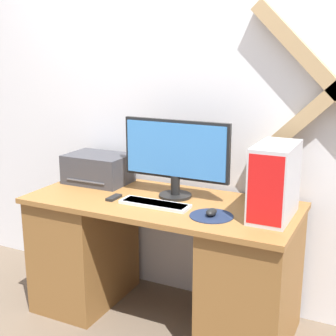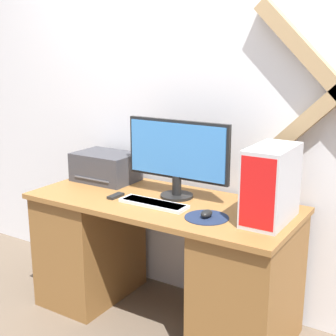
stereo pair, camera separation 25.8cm
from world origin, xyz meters
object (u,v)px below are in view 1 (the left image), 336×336
Objects in this scene: monitor at (176,154)px; keyboard at (155,204)px; printer at (98,169)px; mouse at (211,212)px; computer_tower at (274,181)px; remote_control at (114,198)px.

keyboard is at bearing -99.69° from monitor.
monitor is 1.63× the size of printer.
mouse is at bearing -35.62° from monitor.
mouse reaches higher than keyboard.
computer_tower is 3.39× the size of remote_control.
printer reaches higher than remote_control.
computer_tower reaches higher than keyboard.
keyboard is 1.04× the size of computer_tower.
monitor is 0.60m from computer_tower.
computer_tower is (0.62, 0.10, 0.18)m from keyboard.
keyboard is at bearing 175.82° from mouse.
monitor is 5.73× the size of remote_control.
monitor is at bearing 144.38° from mouse.
keyboard is 4.82× the size of mouse.
keyboard is at bearing -170.62° from computer_tower.
keyboard is 0.60m from printer.
printer is 0.38m from remote_control.
mouse is 0.73× the size of remote_control.
computer_tower is at bearing -7.31° from printer.
mouse is 0.21× the size of printer.
monitor reaches higher than computer_tower.
monitor is at bearing 171.15° from computer_tower.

